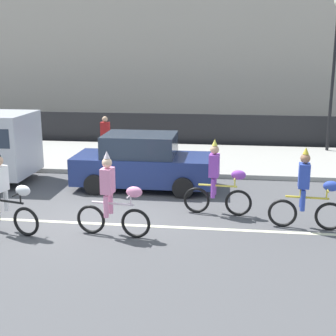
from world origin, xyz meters
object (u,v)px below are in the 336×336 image
(parade_cyclist_cobalt, at_px, (308,194))
(parked_car_navy, at_px, (143,163))
(street_lamp_post, at_px, (335,52))
(parade_cyclist_purple, at_px, (218,182))
(parade_cyclist_zebra, at_px, (5,197))
(pedestrian_onlooker, at_px, (105,137))
(parade_cyclist_pink, at_px, (113,200))

(parade_cyclist_cobalt, bearing_deg, parked_car_navy, 146.83)
(parade_cyclist_cobalt, height_order, street_lamp_post, street_lamp_post)
(parade_cyclist_purple, relative_size, street_lamp_post, 0.33)
(parade_cyclist_purple, relative_size, parked_car_navy, 0.47)
(parade_cyclist_zebra, xyz_separation_m, parade_cyclist_cobalt, (6.71, 1.13, 0.00))
(parade_cyclist_purple, xyz_separation_m, parade_cyclist_cobalt, (2.05, -0.73, 0.00))
(parade_cyclist_zebra, height_order, pedestrian_onlooker, parade_cyclist_zebra)
(parade_cyclist_pink, height_order, street_lamp_post, street_lamp_post)
(street_lamp_post, bearing_deg, parade_cyclist_pink, -123.82)
(pedestrian_onlooker, bearing_deg, parked_car_navy, -56.29)
(parade_cyclist_zebra, height_order, parked_car_navy, parade_cyclist_zebra)
(parade_cyclist_pink, bearing_deg, street_lamp_post, 56.18)
(parade_cyclist_pink, height_order, pedestrian_onlooker, parade_cyclist_pink)
(parade_cyclist_zebra, relative_size, parked_car_navy, 0.47)
(parked_car_navy, distance_m, pedestrian_onlooker, 3.37)
(parade_cyclist_purple, xyz_separation_m, street_lamp_post, (4.18, 7.88, 3.15))
(pedestrian_onlooker, bearing_deg, parade_cyclist_zebra, -94.26)
(parade_cyclist_zebra, xyz_separation_m, street_lamp_post, (8.85, 9.74, 3.15))
(parade_cyclist_pink, bearing_deg, parade_cyclist_cobalt, 13.00)
(parade_cyclist_pink, relative_size, pedestrian_onlooker, 1.19)
(parade_cyclist_cobalt, bearing_deg, pedestrian_onlooker, 137.78)
(parked_car_navy, bearing_deg, pedestrian_onlooker, 123.71)
(parked_car_navy, bearing_deg, parade_cyclist_pink, -89.33)
(parade_cyclist_zebra, xyz_separation_m, parade_cyclist_purple, (4.66, 1.86, 0.00))
(parade_cyclist_zebra, height_order, street_lamp_post, street_lamp_post)
(parade_cyclist_cobalt, relative_size, street_lamp_post, 0.33)
(parade_cyclist_pink, xyz_separation_m, parade_cyclist_purple, (2.25, 1.73, 0.00))
(parade_cyclist_pink, bearing_deg, parade_cyclist_zebra, -176.73)
(street_lamp_post, bearing_deg, parade_cyclist_zebra, -132.25)
(parked_car_navy, relative_size, street_lamp_post, 0.70)
(street_lamp_post, height_order, pedestrian_onlooker, street_lamp_post)
(parade_cyclist_zebra, height_order, parade_cyclist_cobalt, same)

